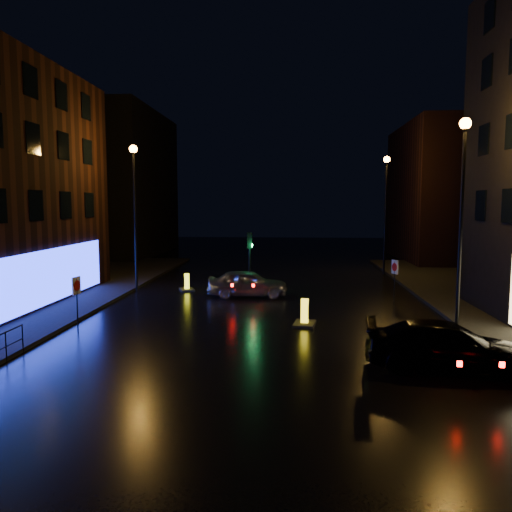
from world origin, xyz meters
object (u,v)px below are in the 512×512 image
object	(u,v)px
dark_sedan	(448,346)
bollard_near	(305,319)
silver_hatchback	(247,283)
road_sign_left	(77,290)
road_sign_right	(395,271)
bollard_far	(187,287)
traffic_signal	(250,284)

from	to	relation	value
dark_sedan	bollard_near	distance (m)	6.81
silver_hatchback	dark_sedan	xyz separation A→B (m)	(7.25, -11.53, -0.02)
silver_hatchback	bollard_near	world-z (taller)	silver_hatchback
bollard_near	road_sign_left	bearing A→B (deg)	-162.88
road_sign_left	road_sign_right	distance (m)	15.46
dark_sedan	road_sign_left	world-z (taller)	road_sign_left
bollard_near	bollard_far	bearing A→B (deg)	138.97
dark_sedan	bollard_far	size ratio (longest dim) A/B	3.72
traffic_signal	road_sign_right	distance (m)	8.07
dark_sedan	road_sign_left	distance (m)	14.07
road_sign_left	bollard_near	bearing A→B (deg)	18.25
bollard_near	road_sign_right	xyz separation A→B (m)	(4.75, 5.27, 1.40)
silver_hatchback	dark_sedan	distance (m)	13.61
silver_hatchback	bollard_near	bearing A→B (deg)	-158.53
traffic_signal	bollard_near	xyz separation A→B (m)	(2.95, -7.42, -0.26)
silver_hatchback	traffic_signal	bearing A→B (deg)	-5.40
dark_sedan	road_sign_right	size ratio (longest dim) A/B	2.28
traffic_signal	dark_sedan	world-z (taller)	traffic_signal
bollard_near	road_sign_right	world-z (taller)	road_sign_right
dark_sedan	road_sign_left	bearing A→B (deg)	80.97
traffic_signal	silver_hatchback	xyz separation A→B (m)	(-0.03, -1.18, 0.24)
traffic_signal	dark_sedan	bearing A→B (deg)	-60.39
dark_sedan	bollard_far	bearing A→B (deg)	46.91
traffic_signal	silver_hatchback	size ratio (longest dim) A/B	0.79
dark_sedan	bollard_near	bearing A→B (deg)	46.09
traffic_signal	silver_hatchback	world-z (taller)	traffic_signal
silver_hatchback	road_sign_left	world-z (taller)	road_sign_left
silver_hatchback	bollard_far	xyz separation A→B (m)	(-3.72, 1.64, -0.52)
dark_sedan	road_sign_right	xyz separation A→B (m)	(0.48, 10.55, 0.92)
road_sign_right	bollard_near	bearing A→B (deg)	24.97
traffic_signal	road_sign_left	world-z (taller)	traffic_signal
silver_hatchback	road_sign_right	world-z (taller)	road_sign_right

